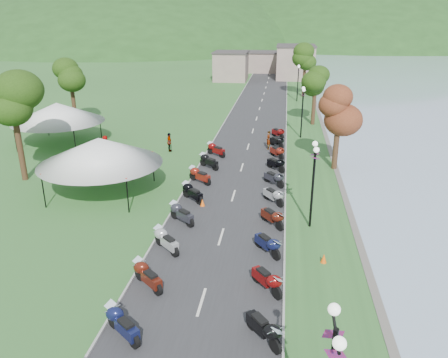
{
  "coord_description": "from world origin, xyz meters",
  "views": [
    {
      "loc": [
        3.12,
        -5.57,
        11.73
      ],
      "look_at": [
        -0.62,
        21.76,
        1.3
      ],
      "focal_mm": 35.0,
      "sensor_mm": 36.0,
      "label": 1
    }
  ],
  "objects_px": {
    "vendor_tent_main": "(101,166)",
    "pedestrian_a": "(128,169)",
    "pedestrian_c": "(81,171)",
    "pedestrian_b": "(116,165)"
  },
  "relations": [
    {
      "from": "pedestrian_b",
      "to": "pedestrian_c",
      "type": "relative_size",
      "value": 0.99
    },
    {
      "from": "pedestrian_b",
      "to": "pedestrian_c",
      "type": "height_order",
      "value": "pedestrian_c"
    },
    {
      "from": "vendor_tent_main",
      "to": "pedestrian_b",
      "type": "bearing_deg",
      "value": 103.13
    },
    {
      "from": "pedestrian_a",
      "to": "pedestrian_c",
      "type": "xyz_separation_m",
      "value": [
        -3.57,
        -1.03,
        0.0
      ]
    },
    {
      "from": "pedestrian_a",
      "to": "pedestrian_b",
      "type": "height_order",
      "value": "pedestrian_a"
    },
    {
      "from": "vendor_tent_main",
      "to": "pedestrian_a",
      "type": "distance_m",
      "value": 5.48
    },
    {
      "from": "vendor_tent_main",
      "to": "pedestrian_a",
      "type": "xyz_separation_m",
      "value": [
        -0.03,
        5.1,
        -2.0
      ]
    },
    {
      "from": "vendor_tent_main",
      "to": "pedestrian_c",
      "type": "distance_m",
      "value": 5.79
    },
    {
      "from": "pedestrian_a",
      "to": "pedestrian_b",
      "type": "distance_m",
      "value": 1.6
    },
    {
      "from": "pedestrian_a",
      "to": "pedestrian_b",
      "type": "bearing_deg",
      "value": 95.22
    }
  ]
}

